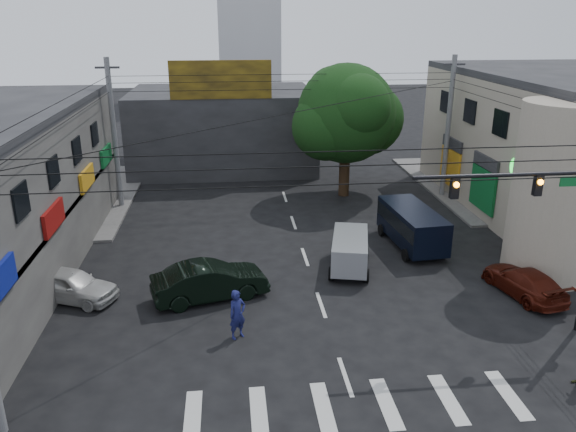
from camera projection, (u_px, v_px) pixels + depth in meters
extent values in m
plane|color=black|center=(330.00, 330.00, 21.65)|extent=(160.00, 160.00, 0.00)
cube|color=#514F4C|center=(10.00, 200.00, 36.66)|extent=(16.00, 16.00, 0.15)
cube|color=#514F4C|center=(532.00, 184.00, 40.30)|extent=(16.00, 16.00, 0.15)
cylinder|color=gray|center=(558.00, 192.00, 25.16)|extent=(4.00, 4.00, 8.00)
cube|color=#232326|center=(223.00, 128.00, 44.58)|extent=(14.00, 10.00, 6.00)
cube|color=olive|center=(221.00, 80.00, 38.55)|extent=(7.00, 0.30, 2.60)
cylinder|color=black|center=(345.00, 163.00, 37.23)|extent=(0.70, 0.70, 4.40)
sphere|color=black|center=(346.00, 114.00, 36.12)|extent=(6.40, 6.40, 6.40)
cylinder|color=black|center=(512.00, 175.00, 19.20)|extent=(7.00, 0.14, 0.14)
cube|color=black|center=(538.00, 185.00, 19.44)|extent=(0.28, 0.22, 0.75)
cube|color=black|center=(455.00, 188.00, 19.14)|extent=(0.28, 0.22, 0.75)
sphere|color=orange|center=(541.00, 182.00, 19.26)|extent=(0.20, 0.20, 0.20)
sphere|color=orange|center=(457.00, 185.00, 18.95)|extent=(0.20, 0.20, 0.20)
cylinder|color=#59595B|center=(114.00, 135.00, 34.02)|extent=(0.32, 0.32, 9.20)
cylinder|color=#59595B|center=(448.00, 128.00, 36.15)|extent=(0.32, 0.32, 9.20)
imported|color=black|center=(210.00, 281.00, 23.84)|extent=(4.19, 5.74, 1.61)
imported|color=#B2B1AD|center=(71.00, 285.00, 23.75)|extent=(4.59, 5.25, 1.38)
imported|color=#451209|center=(524.00, 282.00, 24.20)|extent=(3.38, 4.91, 1.23)
imported|color=#15184C|center=(237.00, 314.00, 20.84)|extent=(1.14, 1.12, 1.94)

